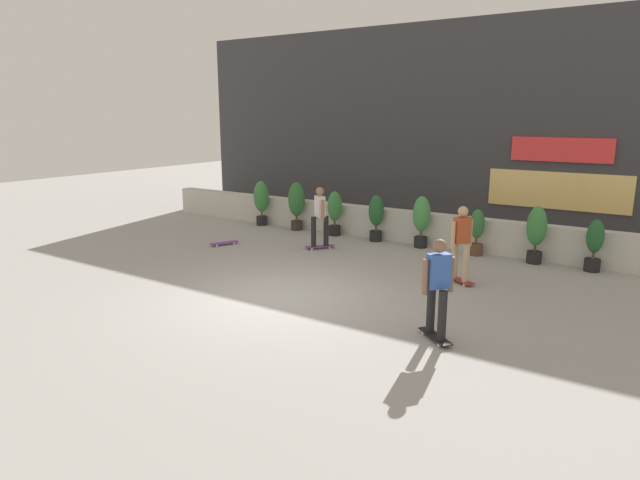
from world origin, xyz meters
TOP-DOWN VIEW (x-y plane):
  - ground_plane at (0.00, 0.00)m, footprint 48.00×48.00m
  - planter_wall at (0.00, 6.00)m, footprint 18.00×0.40m
  - building_backdrop at (0.01, 10.00)m, footprint 20.00×2.08m
  - potted_plant_0 at (-4.99, 5.55)m, footprint 0.50×0.50m
  - potted_plant_1 at (-3.56, 5.55)m, footprint 0.52×0.52m
  - potted_plant_2 at (-2.14, 5.55)m, footprint 0.44×0.44m
  - potted_plant_3 at (-0.73, 5.55)m, footprint 0.44×0.44m
  - potted_plant_4 at (0.67, 5.55)m, footprint 0.48×0.48m
  - potted_plant_5 at (2.22, 5.55)m, footprint 0.37×0.37m
  - potted_plant_6 at (3.68, 5.55)m, footprint 0.48×0.48m
  - potted_plant_7 at (4.99, 5.55)m, footprint 0.39×0.39m
  - skater_far_right at (2.69, 2.97)m, footprint 0.79×0.57m
  - skater_foreground at (3.44, -0.29)m, footprint 0.75×0.65m
  - skater_by_wall_left at (-1.57, 3.88)m, footprint 0.65×0.76m
  - skateboard_near_camera at (-4.07, 2.76)m, footprint 0.52×0.81m

SIDE VIEW (x-z plane):
  - ground_plane at x=0.00m, z-range 0.00..0.00m
  - skateboard_near_camera at x=-4.07m, z-range 0.02..0.10m
  - planter_wall at x=0.00m, z-range 0.00..0.90m
  - potted_plant_5 at x=2.22m, z-range 0.04..1.26m
  - potted_plant_7 at x=4.99m, z-range 0.05..1.29m
  - potted_plant_2 at x=-2.14m, z-range 0.09..1.43m
  - potted_plant_3 at x=-0.73m, z-range 0.09..1.44m
  - potted_plant_6 at x=3.68m, z-range 0.11..1.53m
  - potted_plant_4 at x=0.67m, z-range 0.11..1.54m
  - potted_plant_0 at x=-4.99m, z-range 0.12..1.59m
  - potted_plant_1 at x=-3.56m, z-range 0.13..1.65m
  - skater_far_right at x=2.69m, z-range 0.09..1.79m
  - skater_foreground at x=3.44m, z-range 0.09..1.79m
  - skater_by_wall_left at x=-1.57m, z-range 0.09..1.79m
  - building_backdrop at x=0.01m, z-range 0.00..6.50m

